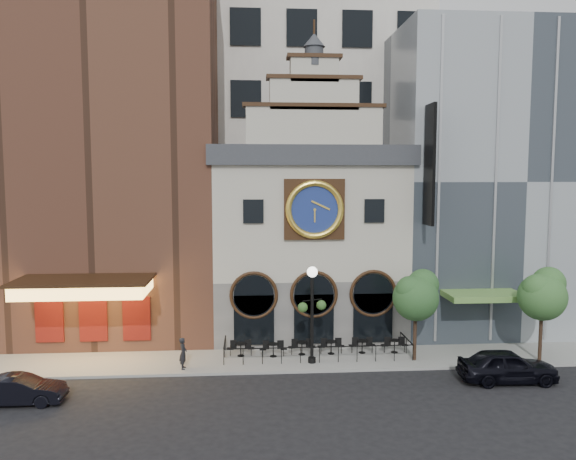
% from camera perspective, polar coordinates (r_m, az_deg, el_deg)
% --- Properties ---
extents(ground, '(120.00, 120.00, 0.00)m').
position_cam_1_polar(ground, '(31.07, 3.50, -14.29)').
color(ground, black).
rests_on(ground, ground).
extents(sidewalk, '(44.00, 5.00, 0.15)m').
position_cam_1_polar(sidewalk, '(33.39, 2.92, -12.72)').
color(sidewalk, gray).
rests_on(sidewalk, ground).
extents(clock_building, '(12.60, 8.78, 18.65)m').
position_cam_1_polar(clock_building, '(37.19, 1.96, -0.39)').
color(clock_building, '#605E5B').
rests_on(clock_building, ground).
extents(theater_building, '(14.00, 15.60, 25.00)m').
position_cam_1_polar(theater_building, '(40.01, -17.41, 8.26)').
color(theater_building, brown).
rests_on(theater_building, ground).
extents(retail_building, '(14.00, 14.40, 20.00)m').
position_cam_1_polar(retail_building, '(42.47, 19.42, 4.71)').
color(retail_building, gray).
rests_on(retail_building, ground).
extents(office_tower, '(20.00, 16.00, 40.00)m').
position_cam_1_polar(office_tower, '(50.01, 0.47, 16.47)').
color(office_tower, beige).
rests_on(office_tower, ground).
extents(cafe_railing, '(10.60, 2.60, 0.90)m').
position_cam_1_polar(cafe_railing, '(33.23, 2.92, -11.86)').
color(cafe_railing, black).
rests_on(cafe_railing, sidewalk).
extents(bistro_0, '(1.58, 0.68, 0.90)m').
position_cam_1_polar(bistro_0, '(33.18, -4.82, -11.88)').
color(bistro_0, black).
rests_on(bistro_0, sidewalk).
extents(bistro_1, '(1.58, 0.68, 0.90)m').
position_cam_1_polar(bistro_1, '(32.98, -1.51, -11.96)').
color(bistro_1, black).
rests_on(bistro_1, sidewalk).
extents(bistro_2, '(1.58, 0.68, 0.90)m').
position_cam_1_polar(bistro_2, '(33.33, 1.42, -11.78)').
color(bistro_2, black).
rests_on(bistro_2, sidewalk).
extents(bistro_3, '(1.58, 0.68, 0.90)m').
position_cam_1_polar(bistro_3, '(33.54, 4.41, -11.68)').
color(bistro_3, black).
rests_on(bistro_3, sidewalk).
extents(bistro_4, '(1.58, 0.68, 0.90)m').
position_cam_1_polar(bistro_4, '(33.90, 7.54, -11.52)').
color(bistro_4, black).
rests_on(bistro_4, sidewalk).
extents(bistro_5, '(1.58, 0.68, 0.90)m').
position_cam_1_polar(bistro_5, '(34.25, 10.76, -11.39)').
color(bistro_5, black).
rests_on(bistro_5, sidewalk).
extents(car_right, '(4.99, 2.14, 1.68)m').
position_cam_1_polar(car_right, '(31.58, 21.40, -12.73)').
color(car_right, black).
rests_on(car_right, ground).
extents(car_left, '(4.08, 1.49, 1.34)m').
position_cam_1_polar(car_left, '(29.68, -25.59, -14.45)').
color(car_left, black).
rests_on(car_left, ground).
extents(pedestrian, '(0.41, 0.63, 1.71)m').
position_cam_1_polar(pedestrian, '(31.42, -10.60, -12.21)').
color(pedestrian, black).
rests_on(pedestrian, sidewalk).
extents(lamppost, '(1.64, 1.01, 5.41)m').
position_cam_1_polar(lamppost, '(31.24, 2.47, -7.48)').
color(lamppost, black).
rests_on(lamppost, sidewalk).
extents(tree_left, '(2.67, 2.57, 5.14)m').
position_cam_1_polar(tree_left, '(32.43, 12.91, -6.37)').
color(tree_left, '#382619').
rests_on(tree_left, sidewalk).
extents(tree_right, '(2.75, 2.65, 5.29)m').
position_cam_1_polar(tree_right, '(34.49, 24.47, -5.83)').
color(tree_right, '#382619').
rests_on(tree_right, sidewalk).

